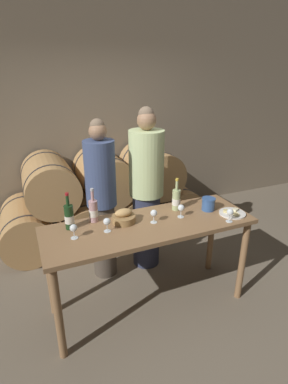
# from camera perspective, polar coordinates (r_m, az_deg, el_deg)

# --- Properties ---
(ground_plane) EXTENTS (10.00, 10.00, 0.00)m
(ground_plane) POSITION_cam_1_polar(r_m,az_deg,el_deg) (3.18, 0.97, -20.46)
(ground_plane) COLOR #726654
(stone_wall_back) EXTENTS (10.00, 0.12, 3.20)m
(stone_wall_back) POSITION_cam_1_polar(r_m,az_deg,el_deg) (4.36, -10.48, 14.51)
(stone_wall_back) COLOR #7F705B
(stone_wall_back) RESTS_ON ground_plane
(barrel_stack) EXTENTS (2.68, 0.94, 1.19)m
(barrel_stack) POSITION_cam_1_polar(r_m,az_deg,el_deg) (4.08, -7.55, -1.16)
(barrel_stack) COLOR tan
(barrel_stack) RESTS_ON ground_plane
(tasting_table) EXTENTS (1.87, 0.64, 0.90)m
(tasting_table) POSITION_cam_1_polar(r_m,az_deg,el_deg) (2.72, 1.08, -8.25)
(tasting_table) COLOR olive
(tasting_table) RESTS_ON ground_plane
(person_left) EXTENTS (0.31, 0.31, 1.74)m
(person_left) POSITION_cam_1_polar(r_m,az_deg,el_deg) (3.15, -8.05, -1.73)
(person_left) COLOR #4C4238
(person_left) RESTS_ON ground_plane
(person_right) EXTENTS (0.38, 0.38, 1.83)m
(person_right) POSITION_cam_1_polar(r_m,az_deg,el_deg) (3.29, 0.45, 0.21)
(person_right) COLOR #2D334C
(person_right) RESTS_ON ground_plane
(wine_bottle_red) EXTENTS (0.08, 0.08, 0.33)m
(wine_bottle_red) POSITION_cam_1_polar(r_m,az_deg,el_deg) (2.60, -14.06, -4.60)
(wine_bottle_red) COLOR #193819
(wine_bottle_red) RESTS_ON tasting_table
(wine_bottle_white) EXTENTS (0.08, 0.08, 0.32)m
(wine_bottle_white) POSITION_cam_1_polar(r_m,az_deg,el_deg) (2.88, 6.16, -1.43)
(wine_bottle_white) COLOR #ADBC7F
(wine_bottle_white) RESTS_ON tasting_table
(wine_bottle_rose) EXTENTS (0.08, 0.08, 0.31)m
(wine_bottle_rose) POSITION_cam_1_polar(r_m,az_deg,el_deg) (2.68, -9.62, -3.53)
(wine_bottle_rose) COLOR #BC8E93
(wine_bottle_rose) RESTS_ON tasting_table
(blue_crock) EXTENTS (0.13, 0.13, 0.12)m
(blue_crock) POSITION_cam_1_polar(r_m,az_deg,el_deg) (2.94, 12.16, -2.16)
(blue_crock) COLOR #335693
(blue_crock) RESTS_ON tasting_table
(bread_basket) EXTENTS (0.21, 0.21, 0.13)m
(bread_basket) POSITION_cam_1_polar(r_m,az_deg,el_deg) (2.66, -3.88, -4.80)
(bread_basket) COLOR olive
(bread_basket) RESTS_ON tasting_table
(cheese_plate) EXTENTS (0.24, 0.24, 0.04)m
(cheese_plate) POSITION_cam_1_polar(r_m,az_deg,el_deg) (2.93, 16.47, -3.87)
(cheese_plate) COLOR white
(cheese_plate) RESTS_ON tasting_table
(wine_glass_far_left) EXTENTS (0.06, 0.06, 0.12)m
(wine_glass_far_left) POSITION_cam_1_polar(r_m,az_deg,el_deg) (2.46, -13.26, -6.81)
(wine_glass_far_left) COLOR white
(wine_glass_far_left) RESTS_ON tasting_table
(wine_glass_left) EXTENTS (0.06, 0.06, 0.12)m
(wine_glass_left) POSITION_cam_1_polar(r_m,az_deg,el_deg) (2.51, -7.07, -5.72)
(wine_glass_left) COLOR white
(wine_glass_left) RESTS_ON tasting_table
(wine_glass_center) EXTENTS (0.06, 0.06, 0.12)m
(wine_glass_center) POSITION_cam_1_polar(r_m,az_deg,el_deg) (2.63, 1.85, -4.11)
(wine_glass_center) COLOR white
(wine_glass_center) RESTS_ON tasting_table
(wine_glass_right) EXTENTS (0.06, 0.06, 0.12)m
(wine_glass_right) POSITION_cam_1_polar(r_m,az_deg,el_deg) (2.74, 7.13, -3.16)
(wine_glass_right) COLOR white
(wine_glass_right) RESTS_ON tasting_table
(wine_glass_far_right) EXTENTS (0.06, 0.06, 0.12)m
(wine_glass_far_right) POSITION_cam_1_polar(r_m,az_deg,el_deg) (2.75, 16.08, -3.82)
(wine_glass_far_right) COLOR white
(wine_glass_far_right) RESTS_ON tasting_table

